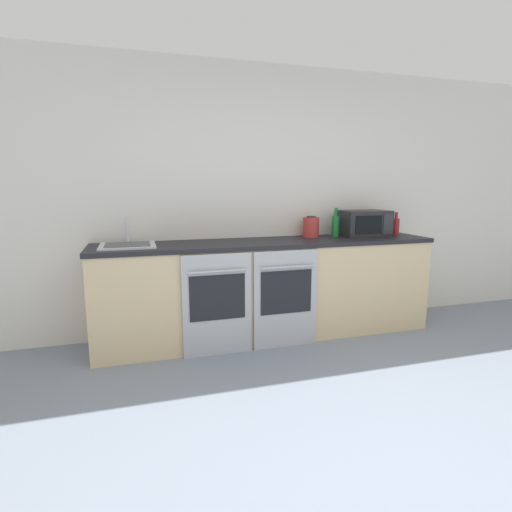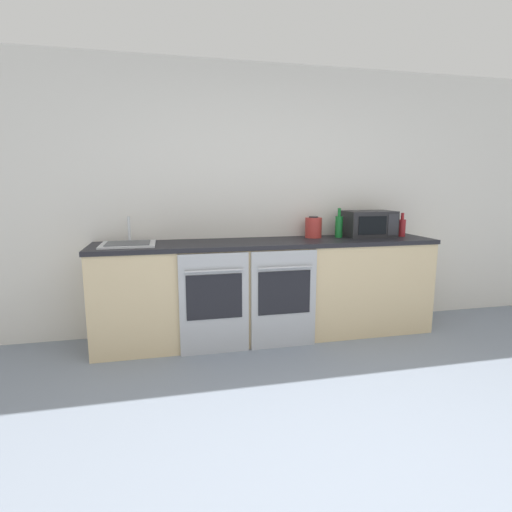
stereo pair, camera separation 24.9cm
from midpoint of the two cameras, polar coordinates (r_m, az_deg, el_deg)
name	(u,v)px [view 1 (the left image)]	position (r m, az deg, el deg)	size (l,w,h in m)	color
ground_plane	(418,500)	(2.26, 18.75, -30.23)	(16.00, 16.00, 0.00)	gray
wall_back	(259,200)	(4.04, -1.38, 7.93)	(10.00, 0.06, 2.60)	silver
counter_back	(269,289)	(3.85, -0.04, -4.70)	(3.23, 0.62, 0.93)	#D1B789
oven_left	(217,304)	(3.44, -7.63, -6.87)	(0.60, 0.06, 0.89)	#A8AAAF
oven_right	(286,298)	(3.58, 2.26, -6.10)	(0.60, 0.06, 0.89)	#A8AAAF
microwave	(364,223)	(4.26, 13.54, 4.59)	(0.49, 0.33, 0.26)	#232326
bottle_green	(336,225)	(4.12, 9.61, 4.33)	(0.08, 0.08, 0.29)	#19722D
bottle_red	(396,226)	(4.39, 17.81, 4.07)	(0.07, 0.07, 0.24)	maroon
kettle	(311,227)	(4.05, 6.10, 4.13)	(0.16, 0.16, 0.21)	#B2332D
sink	(128,245)	(3.62, -19.76, 1.52)	(0.46, 0.43, 0.24)	silver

